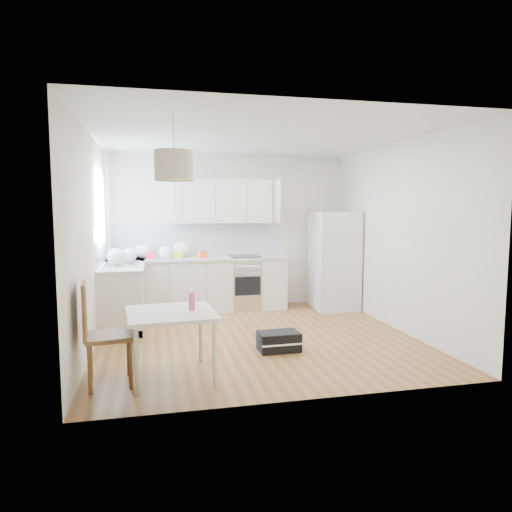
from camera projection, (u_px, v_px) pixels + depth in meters
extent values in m
plane|color=brown|center=(256.00, 337.00, 6.23)|extent=(4.20, 4.20, 0.00)
plane|color=white|center=(256.00, 136.00, 5.95)|extent=(4.20, 4.20, 0.00)
plane|color=beige|center=(230.00, 231.00, 8.13)|extent=(4.20, 0.00, 4.20)
plane|color=beige|center=(90.00, 241.00, 5.63)|extent=(0.00, 4.20, 4.20)
plane|color=beige|center=(398.00, 237.00, 6.55)|extent=(0.00, 4.20, 4.20)
cube|color=#BFE0F9|center=(101.00, 209.00, 6.71)|extent=(0.02, 1.00, 1.00)
cube|color=beige|center=(199.00, 285.00, 7.80)|extent=(3.00, 0.60, 0.88)
cube|color=beige|center=(124.00, 295.00, 6.96)|extent=(0.60, 1.80, 0.88)
cube|color=#BBBDC1|center=(198.00, 259.00, 7.75)|extent=(3.02, 0.64, 0.04)
cube|color=#BBBDC1|center=(123.00, 265.00, 6.91)|extent=(0.64, 1.82, 0.04)
cube|color=silver|center=(196.00, 239.00, 8.01)|extent=(3.00, 0.01, 0.58)
cube|color=silver|center=(102.00, 245.00, 6.81)|extent=(0.01, 1.80, 0.58)
cube|color=beige|center=(223.00, 201.00, 7.89)|extent=(1.70, 0.32, 0.75)
cube|color=beige|center=(171.00, 313.00, 4.69)|extent=(0.95, 0.95, 0.04)
cylinder|color=beige|center=(137.00, 361.00, 4.27)|extent=(0.05, 0.05, 0.66)
cylinder|color=beige|center=(215.00, 354.00, 4.49)|extent=(0.05, 0.05, 0.66)
cylinder|color=beige|center=(133.00, 340.00, 4.97)|extent=(0.05, 0.05, 0.66)
cylinder|color=beige|center=(201.00, 334.00, 5.19)|extent=(0.05, 0.05, 0.66)
cylinder|color=#E23E81|center=(192.00, 300.00, 4.75)|extent=(0.08, 0.08, 0.22)
cube|color=black|center=(279.00, 341.00, 5.64)|extent=(0.51, 0.34, 0.23)
cylinder|color=beige|center=(174.00, 166.00, 4.56)|extent=(0.47, 0.47, 0.30)
ellipsoid|color=white|center=(142.00, 251.00, 7.61)|extent=(0.27, 0.23, 0.25)
ellipsoid|color=white|center=(166.00, 253.00, 7.57)|extent=(0.23, 0.19, 0.21)
ellipsoid|color=white|center=(181.00, 250.00, 7.78)|extent=(0.29, 0.25, 0.26)
ellipsoid|color=white|center=(129.00, 255.00, 7.07)|extent=(0.24, 0.20, 0.21)
ellipsoid|color=white|center=(117.00, 257.00, 6.72)|extent=(0.28, 0.24, 0.25)
cube|color=#FB4816|center=(202.00, 255.00, 7.77)|extent=(0.17, 0.15, 0.10)
cube|color=yellow|center=(177.00, 255.00, 7.64)|extent=(0.18, 0.13, 0.11)
cube|color=red|center=(151.00, 256.00, 7.59)|extent=(0.16, 0.11, 0.10)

